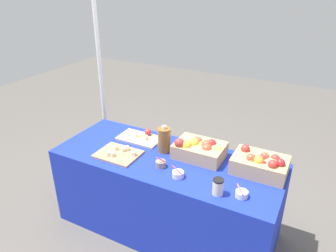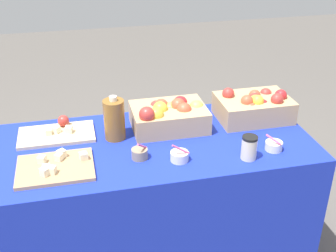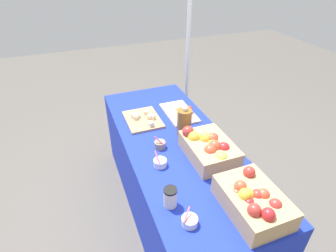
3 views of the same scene
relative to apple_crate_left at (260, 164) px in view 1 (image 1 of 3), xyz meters
The scene contains 12 objects.
ground_plane 1.11m from the apple_crate_left, 169.27° to the right, with size 10.00×10.00×0.00m, color #56514C.
table 0.87m from the apple_crate_left, 169.27° to the right, with size 1.90×0.76×0.74m, color #192DB7.
apple_crate_left is the anchor object (origin of this frame).
apple_crate_middle 0.50m from the apple_crate_left, behind, with size 0.40×0.29×0.18m.
cutting_board_front 1.15m from the apple_crate_left, 165.34° to the right, with size 0.35×0.28×0.05m.
cutting_board_back 1.10m from the apple_crate_left, behind, with size 0.40×0.23×0.08m.
sample_bowl_near 0.36m from the apple_crate_left, 96.09° to the right, with size 0.09×0.09×0.09m.
sample_bowl_mid 0.63m from the apple_crate_left, 146.76° to the right, with size 0.09×0.09×0.10m.
sample_bowl_far 0.76m from the apple_crate_left, 158.41° to the right, with size 0.08×0.08×0.10m.
cider_jug 0.80m from the apple_crate_left, behind, with size 0.11×0.11×0.24m.
coffee_cup 0.44m from the apple_crate_left, 115.69° to the right, with size 0.08×0.08×0.12m.
tent_pole 1.90m from the apple_crate_left, 166.48° to the left, with size 0.04×0.04×2.07m, color white.
Camera 1 is at (1.06, -1.99, 2.11)m, focal length 33.79 mm.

